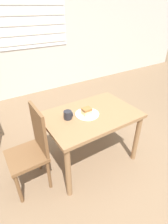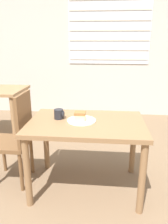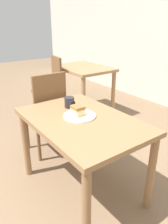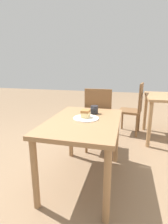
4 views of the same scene
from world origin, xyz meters
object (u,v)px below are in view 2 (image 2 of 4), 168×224
Objects in this scene: chair_near_window at (16,137)px; cake_slice at (80,116)px; dining_table_near at (87,132)px; coffee_mug at (59,114)px; plate at (82,120)px.

chair_near_window reaches higher than cake_slice.
coffee_mug is at bearing 168.13° from dining_table_near.
dining_table_near is 1.13× the size of chair_near_window.
cake_slice is (-0.01, -0.01, 0.05)m from plate.
coffee_mug is at bearing 165.56° from cake_slice.
plate is 0.05m from cake_slice.
plate is (0.67, -0.03, 0.21)m from chair_near_window.
chair_near_window is at bearing 176.86° from dining_table_near.
dining_table_near is 10.63× the size of cake_slice.
coffee_mug is at bearing 92.20° from chair_near_window.
chair_near_window reaches higher than dining_table_near.
plate is at bearing -11.46° from coffee_mug.
cake_slice is at bearing -14.44° from coffee_mug.
coffee_mug reaches higher than plate.
coffee_mug is (-0.27, 0.06, 0.15)m from dining_table_near.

